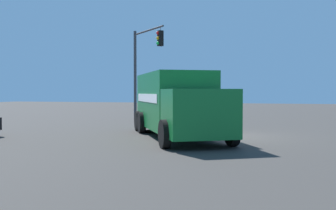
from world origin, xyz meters
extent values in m
plane|color=#33302D|center=(0.00, 0.00, 0.00)|extent=(100.00, 100.00, 0.00)
cube|color=#146B2D|center=(2.54, 0.35, 1.56)|extent=(4.82, 6.05, 2.43)
cube|color=#146B2D|center=(0.64, 3.75, 1.20)|extent=(3.02, 2.83, 1.70)
cube|color=black|center=(0.22, 4.50, 1.54)|extent=(1.80, 1.05, 0.88)
cube|color=#B2B2B7|center=(3.86, -2.01, 0.19)|extent=(2.11, 1.30, 0.21)
cube|color=white|center=(1.49, -0.24, 1.69)|extent=(2.31, 4.11, 0.36)
cube|color=white|center=(3.60, 0.94, 1.69)|extent=(2.31, 4.11, 0.36)
cylinder|color=black|center=(-0.42, 3.10, 0.50)|extent=(0.73, 1.01, 1.00)
cylinder|color=black|center=(1.75, 4.31, 0.50)|extent=(0.73, 1.01, 1.00)
cylinder|color=black|center=(2.04, -1.30, 0.50)|extent=(0.73, 1.01, 1.00)
cylinder|color=black|center=(4.21, -0.09, 0.50)|extent=(0.73, 1.01, 1.00)
cylinder|color=black|center=(2.56, -2.22, 0.50)|extent=(0.73, 1.01, 1.00)
cylinder|color=black|center=(4.72, -1.01, 0.50)|extent=(0.73, 1.01, 1.00)
cylinder|color=#38383D|center=(7.76, -8.49, 3.13)|extent=(0.20, 0.20, 6.25)
cylinder|color=#38383D|center=(6.29, -7.05, 6.00)|extent=(3.03, 2.97, 0.12)
cylinder|color=#38383D|center=(5.06, -5.85, 5.88)|extent=(0.03, 0.03, 0.25)
cube|color=black|center=(5.06, -5.85, 5.28)|extent=(0.42, 0.42, 0.95)
sphere|color=red|center=(5.19, -5.72, 5.59)|extent=(0.20, 0.20, 0.20)
sphere|color=#EFA314|center=(5.19, -5.72, 5.28)|extent=(0.20, 0.20, 0.20)
sphere|color=#19CC4C|center=(5.19, -5.72, 4.97)|extent=(0.20, 0.20, 0.20)
camera|label=1|loc=(-1.99, 16.81, 1.94)|focal=40.68mm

